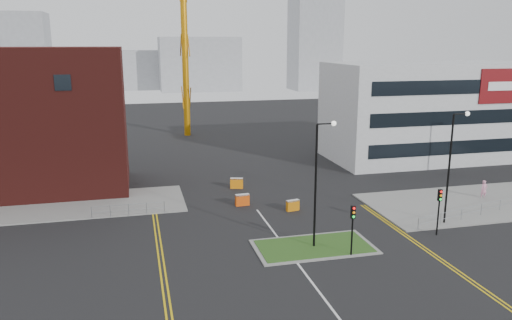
{
  "coord_description": "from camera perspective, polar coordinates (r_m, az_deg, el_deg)",
  "views": [
    {
      "loc": [
        -10.07,
        -23.62,
        14.43
      ],
      "look_at": [
        -0.56,
        15.11,
        5.0
      ],
      "focal_mm": 35.0,
      "sensor_mm": 36.0,
      "label": 1
    }
  ],
  "objects": [
    {
      "name": "railing_left",
      "position": [
        43.82,
        -14.37,
        -5.33
      ],
      "size": [
        6.05,
        0.05,
        1.1
      ],
      "color": "gray",
      "rests_on": "ground"
    },
    {
      "name": "centre_line",
      "position": [
        31.08,
        7.0,
        -14.45
      ],
      "size": [
        0.15,
        30.0,
        0.01
      ],
      "primitive_type": "cube",
      "color": "silver",
      "rests_on": "ground"
    },
    {
      "name": "skyline_c",
      "position": [
        158.5,
        6.71,
        13.06
      ],
      "size": [
        14.0,
        12.0,
        28.0
      ],
      "primitive_type": "cube",
      "color": "gray",
      "rests_on": "ground"
    },
    {
      "name": "pedestrian",
      "position": [
        51.75,
        24.6,
        -3.1
      ],
      "size": [
        0.67,
        0.45,
        1.8
      ],
      "primitive_type": "imported",
      "rotation": [
        0.0,
        0.0,
        -0.03
      ],
      "color": "pink",
      "rests_on": "ground"
    },
    {
      "name": "railing_right",
      "position": [
        48.52,
        26.14,
        -4.44
      ],
      "size": [
        19.05,
        5.05,
        1.1
      ],
      "color": "gray",
      "rests_on": "ground"
    },
    {
      "name": "skyline_d",
      "position": [
        163.85,
        -13.26,
        10.0
      ],
      "size": [
        30.0,
        12.0,
        12.0
      ],
      "primitive_type": "cube",
      "color": "gray",
      "rests_on": "ground"
    },
    {
      "name": "barrier_mid",
      "position": [
        44.03,
        4.22,
        -5.14
      ],
      "size": [
        1.2,
        0.59,
        0.97
      ],
      "color": "#C7700B",
      "rests_on": "ground"
    },
    {
      "name": "yellow_right_a",
      "position": [
        38.32,
        18.42,
        -9.53
      ],
      "size": [
        0.12,
        20.0,
        0.01
      ],
      "primitive_type": "cube",
      "color": "gold",
      "rests_on": "ground"
    },
    {
      "name": "streetlamp_island",
      "position": [
        35.1,
        7.19,
        -1.69
      ],
      "size": [
        1.46,
        0.36,
        9.18
      ],
      "color": "black",
      "rests_on": "ground"
    },
    {
      "name": "yellow_left_b",
      "position": [
        36.61,
        -10.7,
        -10.14
      ],
      "size": [
        0.12,
        24.0,
        0.01
      ],
      "primitive_type": "cube",
      "color": "gold",
      "rests_on": "ground"
    },
    {
      "name": "streetlamp_right_near",
      "position": [
        42.45,
        21.52,
        0.1
      ],
      "size": [
        1.46,
        0.36,
        9.18
      ],
      "color": "black",
      "rests_on": "ground"
    },
    {
      "name": "skyline_a",
      "position": [
        146.75,
        -26.04,
        10.64
      ],
      "size": [
        18.0,
        12.0,
        22.0
      ],
      "primitive_type": "cube",
      "color": "gray",
      "rests_on": "ground"
    },
    {
      "name": "grass_island",
      "position": [
        36.77,
        6.62,
        -9.79
      ],
      "size": [
        8.0,
        4.0,
        0.12
      ],
      "primitive_type": "cube",
      "color": "#254B19",
      "rests_on": "ground"
    },
    {
      "name": "skyline_b",
      "position": [
        155.06,
        -6.47,
        10.84
      ],
      "size": [
        24.0,
        12.0,
        16.0
      ],
      "primitive_type": "cube",
      "color": "gray",
      "rests_on": "ground"
    },
    {
      "name": "traffic_light_right",
      "position": [
        40.33,
        20.22,
        -4.65
      ],
      "size": [
        0.28,
        0.33,
        3.65
      ],
      "color": "black",
      "rests_on": "ground"
    },
    {
      "name": "barrier_right",
      "position": [
        50.53,
        -2.23,
        -2.62
      ],
      "size": [
        1.33,
        0.77,
        1.07
      ],
      "color": "orange",
      "rests_on": "ground"
    },
    {
      "name": "traffic_light_island",
      "position": [
        34.86,
        11.0,
        -6.85
      ],
      "size": [
        0.28,
        0.33,
        3.65
      ],
      "color": "black",
      "rests_on": "ground"
    },
    {
      "name": "island_kerb",
      "position": [
        36.78,
        6.62,
        -9.82
      ],
      "size": [
        8.6,
        4.6,
        0.08
      ],
      "primitive_type": "cube",
      "color": "slate",
      "rests_on": "ground"
    },
    {
      "name": "pavement_left",
      "position": [
        48.85,
        -24.95,
        -5.09
      ],
      "size": [
        28.0,
        8.0,
        0.12
      ],
      "primitive_type": "cube",
      "color": "slate",
      "rests_on": "ground"
    },
    {
      "name": "pavement_right",
      "position": [
        51.48,
        25.58,
        -4.25
      ],
      "size": [
        24.0,
        10.0,
        0.12
      ],
      "primitive_type": "cube",
      "color": "slate",
      "rests_on": "ground"
    },
    {
      "name": "yellow_right_b",
      "position": [
        38.48,
        18.8,
        -9.46
      ],
      "size": [
        0.12,
        20.0,
        0.01
      ],
      "primitive_type": "cube",
      "color": "gold",
      "rests_on": "ground"
    },
    {
      "name": "office_block",
      "position": [
        66.81,
        19.11,
        5.33
      ],
      "size": [
        25.0,
        12.2,
        12.0
      ],
      "color": "#B1B4B6",
      "rests_on": "ground"
    },
    {
      "name": "ground",
      "position": [
        29.46,
        8.43,
        -16.18
      ],
      "size": [
        200.0,
        200.0,
        0.0
      ],
      "primitive_type": "plane",
      "color": "black",
      "rests_on": "ground"
    },
    {
      "name": "barrier_left",
      "position": [
        45.27,
        -1.58,
        -4.52
      ],
      "size": [
        1.29,
        0.52,
        1.06
      ],
      "color": "#DB4A0C",
      "rests_on": "ground"
    },
    {
      "name": "yellow_left_a",
      "position": [
        36.6,
        -11.17,
        -10.17
      ],
      "size": [
        0.12,
        24.0,
        0.01
      ],
      "primitive_type": "cube",
      "color": "gold",
      "rests_on": "ground"
    }
  ]
}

